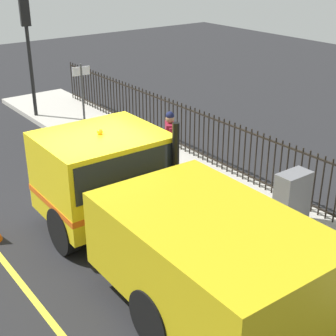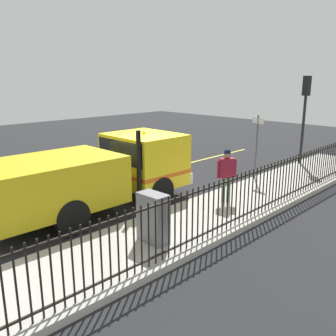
# 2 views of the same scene
# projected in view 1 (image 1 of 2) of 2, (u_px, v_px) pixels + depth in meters

# --- Properties ---
(ground_plane) EXTENTS (45.51, 45.51, 0.00)m
(ground_plane) POSITION_uv_depth(u_px,v_px,m) (98.00, 225.00, 10.89)
(ground_plane) COLOR #232326
(ground_plane) RESTS_ON ground
(sidewalk_slab) EXTENTS (2.50, 20.68, 0.16)m
(sidewalk_slab) POSITION_uv_depth(u_px,v_px,m) (200.00, 186.00, 12.47)
(sidewalk_slab) COLOR #B7B2A8
(sidewalk_slab) RESTS_ON ground
(lane_marking) EXTENTS (0.12, 18.62, 0.01)m
(lane_marking) POSITION_uv_depth(u_px,v_px,m) (1.00, 258.00, 9.71)
(lane_marking) COLOR yellow
(lane_marking) RESTS_ON ground
(work_truck) EXTENTS (2.52, 6.54, 2.49)m
(work_truck) POSITION_uv_depth(u_px,v_px,m) (149.00, 208.00, 8.99)
(work_truck) COLOR yellow
(work_truck) RESTS_ON ground
(worker_standing) EXTENTS (0.44, 0.54, 1.69)m
(worker_standing) POSITION_uv_depth(u_px,v_px,m) (170.00, 137.00, 12.50)
(worker_standing) COLOR maroon
(worker_standing) RESTS_ON sidewalk_slab
(iron_fence) EXTENTS (0.04, 17.62, 1.40)m
(iron_fence) POSITION_uv_depth(u_px,v_px,m) (231.00, 147.00, 12.71)
(iron_fence) COLOR black
(iron_fence) RESTS_ON sidewalk_slab
(traffic_light_near) EXTENTS (0.33, 0.26, 3.88)m
(traffic_light_near) POSITION_uv_depth(u_px,v_px,m) (27.00, 35.00, 16.31)
(traffic_light_near) COLOR black
(traffic_light_near) RESTS_ON sidewalk_slab
(utility_cabinet) EXTENTS (0.74, 0.42, 1.20)m
(utility_cabinet) POSITION_uv_depth(u_px,v_px,m) (292.00, 199.00, 10.34)
(utility_cabinet) COLOR slate
(utility_cabinet) RESTS_ON sidewalk_slab
(street_sign) EXTENTS (0.50, 0.11, 2.45)m
(street_sign) POSITION_uv_depth(u_px,v_px,m) (83.00, 97.00, 14.05)
(street_sign) COLOR #4C4C4C
(street_sign) RESTS_ON sidewalk_slab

